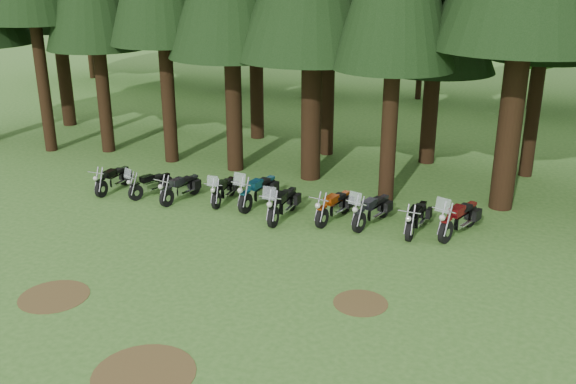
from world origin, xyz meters
name	(u,v)px	position (x,y,z in m)	size (l,w,h in m)	color
ground	(194,282)	(0.00, 0.00, 0.00)	(120.00, 120.00, 0.00)	#356522
decid_2	(234,14)	(-10.43, 24.78, 4.95)	(6.72, 6.53, 8.40)	black
decid_3	(321,24)	(-4.71, 25.13, 4.51)	(6.12, 5.95, 7.65)	black
decid_4	(427,28)	(1.58, 26.32, 4.37)	(5.93, 5.76, 7.41)	black
dirt_patch_0	(54,296)	(-3.00, -2.00, 0.01)	(1.80, 1.80, 0.01)	#4C3D1E
dirt_patch_1	(361,303)	(4.50, 0.50, 0.01)	(1.40, 1.40, 0.01)	#4C3D1E
dirt_patch_2	(144,374)	(1.00, -4.00, 0.01)	(2.20, 2.20, 0.01)	#4C3D1E
motorcycle_0	(113,180)	(-6.35, 5.37, 0.44)	(0.29, 2.10, 0.86)	black
motorcycle_1	(151,185)	(-4.75, 5.43, 0.42)	(0.95, 1.95, 1.26)	black
motorcycle_2	(181,189)	(-3.48, 5.40, 0.44)	(0.54, 2.12, 0.87)	black
motorcycle_3	(224,191)	(-1.95, 5.77, 0.43)	(0.45, 2.06, 1.30)	black
motorcycle_4	(258,192)	(-0.66, 5.89, 0.51)	(0.65, 2.45, 1.54)	black
motorcycle_5	(283,205)	(0.59, 5.07, 0.50)	(0.44, 2.36, 1.49)	black
motorcycle_6	(334,207)	(2.23, 5.56, 0.46)	(0.61, 2.21, 0.91)	black
motorcycle_7	(372,211)	(3.50, 5.61, 0.48)	(0.91, 2.28, 1.45)	black
motorcycle_8	(416,219)	(4.98, 5.54, 0.45)	(0.37, 2.18, 0.89)	black
motorcycle_9	(459,219)	(6.25, 5.80, 0.52)	(1.12, 2.42, 1.55)	black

